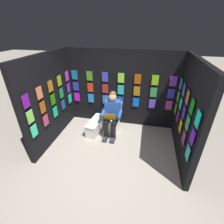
{
  "coord_description": "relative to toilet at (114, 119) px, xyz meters",
  "views": [
    {
      "loc": [
        -0.66,
        2.1,
        2.67
      ],
      "look_at": [
        0.05,
        -1.12,
        0.85
      ],
      "focal_mm": 25.76,
      "sensor_mm": 36.0,
      "label": 1
    }
  ],
  "objects": [
    {
      "name": "ground_plane",
      "position": [
        -0.13,
        1.67,
        -0.33
      ],
      "size": [
        30.0,
        30.0,
        0.0
      ],
      "primitive_type": "plane",
      "color": "#B2A899"
    },
    {
      "name": "display_wall_right",
      "position": [
        1.43,
        0.65,
        0.74
      ],
      "size": [
        0.14,
        2.04,
        2.13
      ],
      "color": "black",
      "rests_on": "ground"
    },
    {
      "name": "display_wall_left",
      "position": [
        -1.68,
        0.65,
        0.74
      ],
      "size": [
        0.14,
        2.04,
        2.13
      ],
      "color": "black",
      "rests_on": "ground"
    },
    {
      "name": "display_wall_back",
      "position": [
        -0.13,
        -0.42,
        0.74
      ],
      "size": [
        3.12,
        0.14,
        2.13
      ],
      "color": "black",
      "rests_on": "ground"
    },
    {
      "name": "person_reading",
      "position": [
        0.0,
        0.23,
        0.27
      ],
      "size": [
        0.53,
        0.68,
        1.19
      ],
      "rotation": [
        0.0,
        0.0,
        -0.0
      ],
      "color": "blue",
      "rests_on": "ground"
    },
    {
      "name": "toilet",
      "position": [
        0.0,
        0.0,
        0.0
      ],
      "size": [
        0.41,
        0.55,
        0.77
      ],
      "rotation": [
        0.0,
        0.0,
        -0.0
      ],
      "color": "white",
      "rests_on": "ground"
    },
    {
      "name": "comic_longbox_near",
      "position": [
        0.46,
        0.23,
        -0.15
      ],
      "size": [
        0.39,
        0.82,
        0.35
      ],
      "rotation": [
        0.0,
        0.0,
        -0.12
      ],
      "color": "white",
      "rests_on": "ground"
    }
  ]
}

